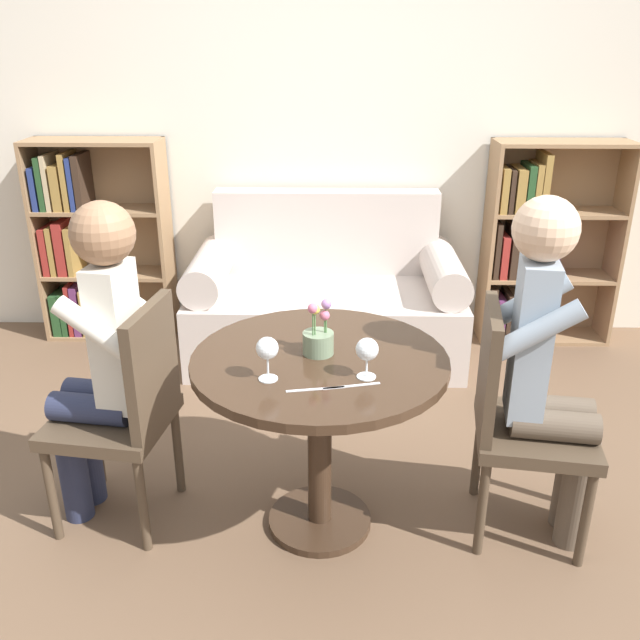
{
  "coord_description": "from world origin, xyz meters",
  "views": [
    {
      "loc": [
        0.05,
        -2.14,
        1.77
      ],
      "look_at": [
        0.0,
        0.05,
        0.85
      ],
      "focal_mm": 38.0,
      "sensor_mm": 36.0,
      "label": 1
    }
  ],
  "objects_px": {
    "person_right": "(549,365)",
    "wine_glass_right": "(367,351)",
    "couch": "(326,303)",
    "bookshelf_left": "(90,240)",
    "chair_right": "(517,414)",
    "chair_left": "(127,407)",
    "wine_glass_left": "(267,350)",
    "bookshelf_right": "(534,248)",
    "person_left": "(100,356)",
    "flower_vase": "(318,338)"
  },
  "relations": [
    {
      "from": "bookshelf_right",
      "to": "wine_glass_right",
      "type": "bearing_deg",
      "value": -119.09
    },
    {
      "from": "person_left",
      "to": "bookshelf_right",
      "type": "bearing_deg",
      "value": 139.1
    },
    {
      "from": "person_right",
      "to": "wine_glass_right",
      "type": "relative_size",
      "value": 9.3
    },
    {
      "from": "chair_right",
      "to": "person_left",
      "type": "bearing_deg",
      "value": 96.79
    },
    {
      "from": "person_right",
      "to": "wine_glass_right",
      "type": "distance_m",
      "value": 0.67
    },
    {
      "from": "chair_right",
      "to": "person_left",
      "type": "xyz_separation_m",
      "value": [
        -1.52,
        0.05,
        0.2
      ]
    },
    {
      "from": "couch",
      "to": "flower_vase",
      "type": "bearing_deg",
      "value": -90.18
    },
    {
      "from": "wine_glass_right",
      "to": "flower_vase",
      "type": "distance_m",
      "value": 0.24
    },
    {
      "from": "person_right",
      "to": "wine_glass_left",
      "type": "relative_size",
      "value": 8.68
    },
    {
      "from": "bookshelf_left",
      "to": "flower_vase",
      "type": "xyz_separation_m",
      "value": [
        1.45,
        -1.81,
        0.18
      ]
    },
    {
      "from": "chair_right",
      "to": "person_right",
      "type": "bearing_deg",
      "value": -96.01
    },
    {
      "from": "chair_left",
      "to": "chair_right",
      "type": "height_order",
      "value": "same"
    },
    {
      "from": "bookshelf_left",
      "to": "person_right",
      "type": "xyz_separation_m",
      "value": [
        2.25,
        -1.84,
        0.1
      ]
    },
    {
      "from": "person_left",
      "to": "wine_glass_left",
      "type": "relative_size",
      "value": 8.45
    },
    {
      "from": "flower_vase",
      "to": "wine_glass_left",
      "type": "bearing_deg",
      "value": -129.03
    },
    {
      "from": "bookshelf_right",
      "to": "person_left",
      "type": "height_order",
      "value": "person_left"
    },
    {
      "from": "couch",
      "to": "person_left",
      "type": "xyz_separation_m",
      "value": [
        -0.8,
        -1.51,
        0.38
      ]
    },
    {
      "from": "person_left",
      "to": "wine_glass_right",
      "type": "relative_size",
      "value": 9.04
    },
    {
      "from": "person_left",
      "to": "flower_vase",
      "type": "xyz_separation_m",
      "value": [
        0.8,
        -0.03,
        0.09
      ]
    },
    {
      "from": "bookshelf_left",
      "to": "wine_glass_left",
      "type": "distance_m",
      "value": 2.39
    },
    {
      "from": "bookshelf_left",
      "to": "chair_left",
      "type": "height_order",
      "value": "bookshelf_left"
    },
    {
      "from": "bookshelf_left",
      "to": "wine_glass_right",
      "type": "height_order",
      "value": "bookshelf_left"
    },
    {
      "from": "chair_right",
      "to": "person_right",
      "type": "height_order",
      "value": "person_right"
    },
    {
      "from": "person_left",
      "to": "wine_glass_right",
      "type": "xyz_separation_m",
      "value": [
        0.96,
        -0.21,
        0.13
      ]
    },
    {
      "from": "chair_left",
      "to": "wine_glass_right",
      "type": "bearing_deg",
      "value": 86.45
    },
    {
      "from": "wine_glass_right",
      "to": "couch",
      "type": "bearing_deg",
      "value": 95.25
    },
    {
      "from": "bookshelf_right",
      "to": "chair_left",
      "type": "relative_size",
      "value": 1.35
    },
    {
      "from": "bookshelf_left",
      "to": "person_right",
      "type": "distance_m",
      "value": 2.91
    },
    {
      "from": "chair_left",
      "to": "person_left",
      "type": "bearing_deg",
      "value": -95.88
    },
    {
      "from": "wine_glass_left",
      "to": "flower_vase",
      "type": "relative_size",
      "value": 0.73
    },
    {
      "from": "person_right",
      "to": "flower_vase",
      "type": "xyz_separation_m",
      "value": [
        -0.81,
        0.04,
        0.08
      ]
    },
    {
      "from": "person_left",
      "to": "flower_vase",
      "type": "relative_size",
      "value": 6.16
    },
    {
      "from": "bookshelf_right",
      "to": "chair_right",
      "type": "bearing_deg",
      "value": -106.57
    },
    {
      "from": "chair_right",
      "to": "bookshelf_left",
      "type": "bearing_deg",
      "value": 58.47
    },
    {
      "from": "bookshelf_right",
      "to": "flower_vase",
      "type": "relative_size",
      "value": 5.92
    },
    {
      "from": "bookshelf_left",
      "to": "bookshelf_right",
      "type": "relative_size",
      "value": 1.0
    },
    {
      "from": "chair_right",
      "to": "chair_left",
      "type": "bearing_deg",
      "value": 97.53
    },
    {
      "from": "chair_left",
      "to": "person_left",
      "type": "xyz_separation_m",
      "value": [
        -0.08,
        0.02,
        0.2
      ]
    },
    {
      "from": "bookshelf_left",
      "to": "person_right",
      "type": "bearing_deg",
      "value": -39.33
    },
    {
      "from": "wine_glass_left",
      "to": "chair_right",
      "type": "bearing_deg",
      "value": 11.65
    },
    {
      "from": "chair_right",
      "to": "wine_glass_right",
      "type": "distance_m",
      "value": 0.67
    },
    {
      "from": "bookshelf_left",
      "to": "wine_glass_right",
      "type": "xyz_separation_m",
      "value": [
        1.61,
        -1.98,
        0.21
      ]
    },
    {
      "from": "chair_left",
      "to": "wine_glass_left",
      "type": "xyz_separation_m",
      "value": [
        0.55,
        -0.21,
        0.34
      ]
    },
    {
      "from": "wine_glass_right",
      "to": "bookshelf_left",
      "type": "bearing_deg",
      "value": 129.03
    },
    {
      "from": "person_right",
      "to": "wine_glass_left",
      "type": "distance_m",
      "value": 0.99
    },
    {
      "from": "chair_right",
      "to": "wine_glass_right",
      "type": "xyz_separation_m",
      "value": [
        -0.56,
        -0.16,
        0.33
      ]
    },
    {
      "from": "bookshelf_right",
      "to": "chair_left",
      "type": "xyz_separation_m",
      "value": [
        -1.98,
        -1.79,
        -0.09
      ]
    },
    {
      "from": "bookshelf_left",
      "to": "wine_glass_left",
      "type": "height_order",
      "value": "bookshelf_left"
    },
    {
      "from": "couch",
      "to": "bookshelf_left",
      "type": "relative_size",
      "value": 1.28
    },
    {
      "from": "bookshelf_left",
      "to": "bookshelf_right",
      "type": "xyz_separation_m",
      "value": [
        2.71,
        -0.0,
        -0.03
      ]
    }
  ]
}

